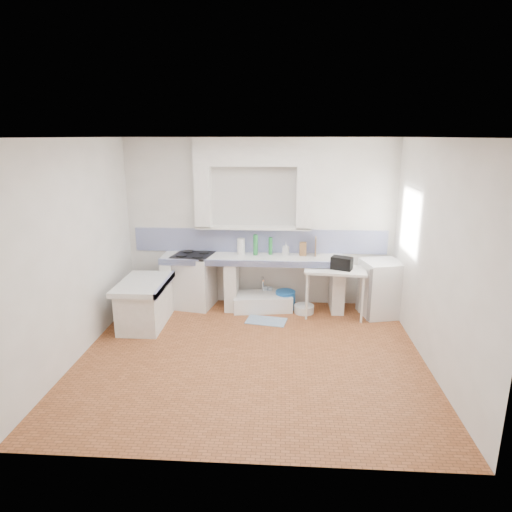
# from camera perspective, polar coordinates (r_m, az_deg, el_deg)

# --- Properties ---
(floor) EXTENTS (4.50, 4.50, 0.00)m
(floor) POSITION_cam_1_polar(r_m,az_deg,el_deg) (6.00, -0.62, -12.75)
(floor) COLOR #A05930
(floor) RESTS_ON ground
(ceiling) EXTENTS (4.50, 4.50, 0.00)m
(ceiling) POSITION_cam_1_polar(r_m,az_deg,el_deg) (5.29, -0.71, 15.08)
(ceiling) COLOR white
(ceiling) RESTS_ON ground
(wall_back) EXTENTS (4.50, 0.00, 4.50)m
(wall_back) POSITION_cam_1_polar(r_m,az_deg,el_deg) (7.43, 0.49, 4.26)
(wall_back) COLOR white
(wall_back) RESTS_ON ground
(wall_front) EXTENTS (4.50, 0.00, 4.50)m
(wall_front) POSITION_cam_1_polar(r_m,az_deg,el_deg) (3.59, -3.05, -7.98)
(wall_front) COLOR white
(wall_front) RESTS_ON ground
(wall_left) EXTENTS (0.00, 4.50, 4.50)m
(wall_left) POSITION_cam_1_polar(r_m,az_deg,el_deg) (6.07, -22.34, 0.60)
(wall_left) COLOR white
(wall_left) RESTS_ON ground
(wall_right) EXTENTS (0.00, 4.50, 4.50)m
(wall_right) POSITION_cam_1_polar(r_m,az_deg,el_deg) (5.77, 22.22, -0.11)
(wall_right) COLOR white
(wall_right) RESTS_ON ground
(alcove_mass) EXTENTS (1.90, 0.25, 0.45)m
(alcove_mass) POSITION_cam_1_polar(r_m,az_deg,el_deg) (7.18, -0.37, 13.33)
(alcove_mass) COLOR white
(alcove_mass) RESTS_ON ground
(window_frame) EXTENTS (0.35, 0.86, 1.06)m
(window_frame) POSITION_cam_1_polar(r_m,az_deg,el_deg) (6.90, 20.71, 4.11)
(window_frame) COLOR #3A2212
(window_frame) RESTS_ON ground
(lace_valance) EXTENTS (0.01, 0.84, 0.24)m
(lace_valance) POSITION_cam_1_polar(r_m,az_deg,el_deg) (6.80, 19.83, 7.30)
(lace_valance) COLOR white
(lace_valance) RESTS_ON ground
(counter_slab) EXTENTS (3.00, 0.60, 0.08)m
(counter_slab) POSITION_cam_1_polar(r_m,az_deg,el_deg) (7.27, -0.44, -0.36)
(counter_slab) COLOR white
(counter_slab) RESTS_ON ground
(counter_lip) EXTENTS (3.00, 0.04, 0.10)m
(counter_lip) POSITION_cam_1_polar(r_m,az_deg,el_deg) (7.00, -0.60, -0.98)
(counter_lip) COLOR navy
(counter_lip) RESTS_ON ground
(counter_pier_left) EXTENTS (0.20, 0.55, 0.82)m
(counter_pier_left) POSITION_cam_1_polar(r_m,az_deg,el_deg) (7.62, -11.01, -3.43)
(counter_pier_left) COLOR white
(counter_pier_left) RESTS_ON ground
(counter_pier_mid) EXTENTS (0.20, 0.55, 0.82)m
(counter_pier_mid) POSITION_cam_1_polar(r_m,az_deg,el_deg) (7.43, -3.13, -3.66)
(counter_pier_mid) COLOR white
(counter_pier_mid) RESTS_ON ground
(counter_pier_right) EXTENTS (0.20, 0.55, 0.82)m
(counter_pier_right) POSITION_cam_1_polar(r_m,az_deg,el_deg) (7.44, 10.42, -3.88)
(counter_pier_right) COLOR white
(counter_pier_right) RESTS_ON ground
(peninsula_top) EXTENTS (0.70, 1.10, 0.08)m
(peninsula_top) POSITION_cam_1_polar(r_m,az_deg,el_deg) (6.87, -14.37, -3.52)
(peninsula_top) COLOR white
(peninsula_top) RESTS_ON ground
(peninsula_base) EXTENTS (0.60, 1.00, 0.62)m
(peninsula_base) POSITION_cam_1_polar(r_m,az_deg,el_deg) (6.99, -14.19, -6.24)
(peninsula_base) COLOR white
(peninsula_base) RESTS_ON ground
(peninsula_lip) EXTENTS (0.04, 1.10, 0.10)m
(peninsula_lip) POSITION_cam_1_polar(r_m,az_deg,el_deg) (6.78, -11.71, -3.62)
(peninsula_lip) COLOR navy
(peninsula_lip) RESTS_ON ground
(backsplash) EXTENTS (4.27, 0.03, 0.40)m
(backsplash) POSITION_cam_1_polar(r_m,az_deg,el_deg) (7.47, 0.48, 1.98)
(backsplash) COLOR navy
(backsplash) RESTS_ON ground
(stove) EXTENTS (0.73, 0.71, 0.88)m
(stove) POSITION_cam_1_polar(r_m,az_deg,el_deg) (7.55, -8.03, -3.23)
(stove) COLOR white
(stove) RESTS_ON ground
(sink) EXTENTS (1.03, 0.66, 0.23)m
(sink) POSITION_cam_1_polar(r_m,az_deg,el_deg) (7.45, 0.80, -6.00)
(sink) COLOR white
(sink) RESTS_ON ground
(side_table) EXTENTS (1.00, 0.62, 0.04)m
(side_table) POSITION_cam_1_polar(r_m,az_deg,el_deg) (7.18, 10.08, -4.67)
(side_table) COLOR white
(side_table) RESTS_ON ground
(fridge) EXTENTS (0.70, 0.70, 0.90)m
(fridge) POSITION_cam_1_polar(r_m,az_deg,el_deg) (7.38, 15.86, -4.04)
(fridge) COLOR white
(fridge) RESTS_ON ground
(bucket_red) EXTENTS (0.35, 0.35, 0.26)m
(bucket_red) POSITION_cam_1_polar(r_m,az_deg,el_deg) (7.45, -0.22, -5.90)
(bucket_red) COLOR #B1401C
(bucket_red) RESTS_ON ground
(bucket_orange) EXTENTS (0.31, 0.31, 0.24)m
(bucket_orange) POSITION_cam_1_polar(r_m,az_deg,el_deg) (7.42, 0.68, -6.07)
(bucket_orange) COLOR orange
(bucket_orange) RESTS_ON ground
(bucket_blue) EXTENTS (0.34, 0.34, 0.31)m
(bucket_blue) POSITION_cam_1_polar(r_m,az_deg,el_deg) (7.46, 3.82, -5.69)
(bucket_blue) COLOR blue
(bucket_blue) RESTS_ON ground
(basin_white) EXTENTS (0.38, 0.38, 0.13)m
(basin_white) POSITION_cam_1_polar(r_m,az_deg,el_deg) (7.35, 6.23, -6.82)
(basin_white) COLOR white
(basin_white) RESTS_ON ground
(water_bottle_a) EXTENTS (0.12, 0.12, 0.33)m
(water_bottle_a) POSITION_cam_1_polar(r_m,az_deg,el_deg) (7.61, 1.17, -5.12)
(water_bottle_a) COLOR silver
(water_bottle_a) RESTS_ON ground
(water_bottle_b) EXTENTS (0.10, 0.10, 0.32)m
(water_bottle_b) POSITION_cam_1_polar(r_m,az_deg,el_deg) (7.61, 1.83, -5.18)
(water_bottle_b) COLOR silver
(water_bottle_b) RESTS_ON ground
(black_bag) EXTENTS (0.36, 0.29, 0.20)m
(black_bag) POSITION_cam_1_polar(r_m,az_deg,el_deg) (7.02, 11.03, -0.91)
(black_bag) COLOR black
(black_bag) RESTS_ON side_table
(green_bottle_a) EXTENTS (0.08, 0.08, 0.34)m
(green_bottle_a) POSITION_cam_1_polar(r_m,az_deg,el_deg) (7.31, -0.06, 1.45)
(green_bottle_a) COLOR #237E37
(green_bottle_a) RESTS_ON counter_slab
(green_bottle_b) EXTENTS (0.08, 0.08, 0.29)m
(green_bottle_b) POSITION_cam_1_polar(r_m,az_deg,el_deg) (7.35, 1.88, 1.30)
(green_bottle_b) COLOR #237E37
(green_bottle_b) RESTS_ON counter_slab
(knife_block) EXTENTS (0.11, 0.09, 0.22)m
(knife_block) POSITION_cam_1_polar(r_m,az_deg,el_deg) (7.33, 6.08, 0.92)
(knife_block) COLOR brown
(knife_block) RESTS_ON counter_slab
(cutting_board) EXTENTS (0.04, 0.22, 0.30)m
(cutting_board) POSITION_cam_1_polar(r_m,az_deg,el_deg) (7.37, 7.71, 1.22)
(cutting_board) COLOR brown
(cutting_board) RESTS_ON counter_slab
(paper_towel) EXTENTS (0.16, 0.16, 0.27)m
(paper_towel) POSITION_cam_1_polar(r_m,az_deg,el_deg) (7.38, -1.94, 1.27)
(paper_towel) COLOR white
(paper_towel) RESTS_ON counter_slab
(soap_bottle) EXTENTS (0.12, 0.12, 0.21)m
(soap_bottle) POSITION_cam_1_polar(r_m,az_deg,el_deg) (7.36, 3.86, 0.97)
(soap_bottle) COLOR white
(soap_bottle) RESTS_ON counter_slab
(rug) EXTENTS (0.67, 0.46, 0.01)m
(rug) POSITION_cam_1_polar(r_m,az_deg,el_deg) (7.01, 1.33, -8.38)
(rug) COLOR #39679B
(rug) RESTS_ON ground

